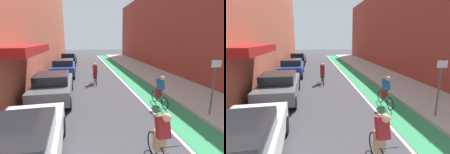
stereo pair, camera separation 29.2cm
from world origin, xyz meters
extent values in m
plane|color=#38383D|center=(0.00, 13.85, 0.00)|extent=(78.54, 78.54, 0.00)
cube|color=#2D8451|center=(2.98, 15.85, 0.00)|extent=(1.60, 35.70, 0.00)
cube|color=white|center=(2.08, 15.85, 0.00)|extent=(0.12, 35.70, 0.00)
cube|color=#A8A59E|center=(5.50, 15.85, 0.07)|extent=(3.45, 35.70, 0.14)
cube|color=#9E4C38|center=(-5.58, 15.85, 5.20)|extent=(3.00, 35.70, 10.41)
cube|color=maroon|center=(-3.53, 7.58, 2.90)|extent=(1.20, 4.40, 0.36)
cube|color=brown|center=(8.43, 17.85, 4.53)|extent=(2.40, 31.70, 9.06)
cube|color=silver|center=(-2.73, 3.29, 0.68)|extent=(2.11, 4.80, 0.70)
cube|color=black|center=(-2.72, 3.05, 1.26)|extent=(1.77, 2.05, 0.55)
cylinder|color=black|center=(-3.68, 5.07, 0.33)|extent=(0.25, 0.67, 0.66)
cylinder|color=black|center=(-1.92, 5.14, 0.33)|extent=(0.25, 0.67, 0.66)
cube|color=#595B60|center=(-2.73, 9.06, 0.68)|extent=(2.03, 4.61, 0.70)
cube|color=black|center=(-2.72, 8.83, 1.26)|extent=(1.75, 1.95, 0.55)
cylinder|color=black|center=(-3.65, 10.78, 0.33)|extent=(0.23, 0.66, 0.66)
cylinder|color=black|center=(-1.87, 10.81, 0.33)|extent=(0.23, 0.66, 0.66)
cylinder|color=black|center=(-3.59, 7.31, 0.33)|extent=(0.23, 0.66, 0.66)
cylinder|color=black|center=(-1.80, 7.34, 0.33)|extent=(0.23, 0.66, 0.66)
cube|color=navy|center=(-2.73, 15.45, 0.68)|extent=(1.99, 4.46, 0.70)
cube|color=black|center=(-2.73, 15.23, 1.26)|extent=(1.73, 1.88, 0.55)
cylinder|color=black|center=(-3.64, 17.11, 0.33)|extent=(0.23, 0.66, 0.66)
cylinder|color=black|center=(-1.86, 17.13, 0.33)|extent=(0.23, 0.66, 0.66)
cylinder|color=black|center=(-3.60, 13.78, 0.33)|extent=(0.23, 0.66, 0.66)
cylinder|color=black|center=(-1.82, 13.80, 0.33)|extent=(0.23, 0.66, 0.66)
cube|color=black|center=(-2.73, 22.45, 0.68)|extent=(1.92, 4.34, 0.70)
cube|color=black|center=(-2.73, 22.23, 1.26)|extent=(1.66, 1.84, 0.55)
cylinder|color=black|center=(-3.55, 24.07, 0.33)|extent=(0.23, 0.66, 0.66)
cylinder|color=black|center=(-1.86, 24.04, 0.33)|extent=(0.23, 0.66, 0.66)
cylinder|color=black|center=(-3.60, 20.85, 0.33)|extent=(0.23, 0.66, 0.66)
cylinder|color=black|center=(-1.91, 20.83, 0.33)|extent=(0.23, 0.66, 0.66)
torus|color=black|center=(0.83, 3.61, 0.34)|extent=(0.04, 0.69, 0.69)
cylinder|color=black|center=(0.83, 3.09, 0.56)|extent=(0.04, 0.96, 0.33)
cylinder|color=black|center=(0.83, 3.27, 0.64)|extent=(0.04, 0.12, 0.55)
cylinder|color=black|center=(0.84, 2.64, 0.89)|extent=(0.48, 0.03, 0.02)
cube|color=tan|center=(0.83, 3.19, 0.71)|extent=(0.28, 0.24, 0.56)
cube|color=maroon|center=(0.83, 3.06, 1.17)|extent=(0.32, 0.40, 0.60)
sphere|color=tan|center=(0.83, 2.91, 1.51)|extent=(0.22, 0.22, 0.22)
cube|color=beige|center=(0.83, 3.19, 1.19)|extent=(0.26, 0.27, 0.39)
torus|color=black|center=(2.76, 6.59, 0.31)|extent=(0.08, 0.62, 0.62)
torus|color=black|center=(2.70, 7.64, 0.31)|extent=(0.08, 0.62, 0.62)
cylinder|color=#338C3F|center=(2.73, 7.12, 0.53)|extent=(0.10, 0.96, 0.33)
cylinder|color=#338C3F|center=(2.72, 7.30, 0.61)|extent=(0.04, 0.12, 0.55)
cylinder|color=#338C3F|center=(2.76, 6.67, 0.86)|extent=(0.48, 0.05, 0.02)
cube|color=maroon|center=(2.72, 7.22, 0.68)|extent=(0.29, 0.26, 0.56)
cube|color=#1E598C|center=(2.73, 7.09, 1.14)|extent=(0.35, 0.42, 0.60)
sphere|color=tan|center=(2.74, 6.94, 1.48)|extent=(0.22, 0.22, 0.22)
torus|color=black|center=(-0.12, 11.57, 0.32)|extent=(0.07, 0.64, 0.64)
torus|color=black|center=(-0.16, 12.61, 0.32)|extent=(0.07, 0.64, 0.64)
cylinder|color=black|center=(-0.14, 12.09, 0.54)|extent=(0.08, 0.96, 0.33)
cylinder|color=black|center=(-0.15, 12.27, 0.62)|extent=(0.04, 0.12, 0.55)
cylinder|color=black|center=(-0.12, 11.64, 0.87)|extent=(0.48, 0.05, 0.02)
cube|color=maroon|center=(-0.14, 12.19, 0.69)|extent=(0.29, 0.25, 0.56)
cube|color=maroon|center=(-0.14, 12.07, 1.15)|extent=(0.34, 0.41, 0.60)
sphere|color=tan|center=(-0.13, 11.91, 1.49)|extent=(0.22, 0.22, 0.22)
cylinder|color=#4C4C51|center=(4.30, 5.45, 1.38)|extent=(0.07, 0.07, 2.48)
cube|color=silver|center=(4.30, 5.43, 2.37)|extent=(0.44, 0.03, 0.30)
camera|label=1|loc=(-1.16, -0.60, 3.39)|focal=27.34mm
camera|label=2|loc=(-0.87, -0.65, 3.39)|focal=27.34mm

